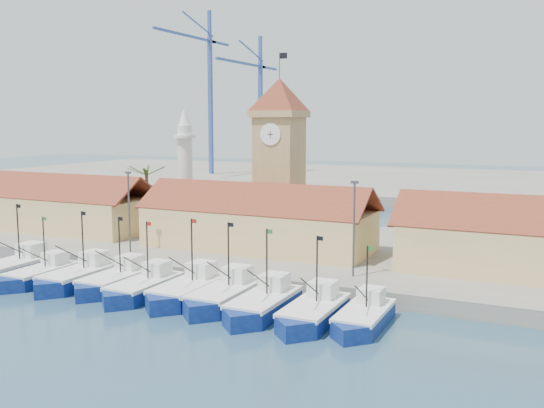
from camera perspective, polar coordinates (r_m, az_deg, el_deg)
The scene contains 21 objects.
ground at distance 54.01m, azimuth -10.97°, elevation -9.54°, with size 400.00×400.00×0.00m, color #1D3D4E.
quay at distance 73.92m, azimuth 0.04°, elevation -4.13°, with size 140.00×32.00×1.50m, color gray.
terminal at distance 155.32m, azimuth 13.63°, elevation 1.93°, with size 240.00×80.00×2.00m, color gray.
boat_0 at distance 68.55m, azimuth -23.21°, elevation -5.64°, with size 3.83×10.48×7.93m.
boat_1 at distance 65.02m, azimuth -21.07°, elevation -6.32°, with size 3.35×9.16×6.93m.
boat_2 at distance 62.45m, azimuth -17.84°, elevation -6.66°, with size 3.72×10.18×7.70m.
boat_3 at distance 60.13m, azimuth -14.59°, elevation -7.12°, with size 3.55×9.72×7.36m.
boat_4 at distance 57.16m, azimuth -12.10°, elevation -7.82°, with size 3.51×9.61×7.28m.
boat_5 at distance 55.32m, azimuth -8.01°, elevation -8.20°, with size 3.73×10.22×7.73m.
boat_6 at distance 53.37m, azimuth -4.57°, elevation -8.74°, with size 3.71×10.16×7.69m.
boat_7 at distance 50.83m, azimuth -0.94°, elevation -9.58°, with size 3.63×9.95×7.53m.
boat_8 at distance 48.97m, azimuth 3.83°, elevation -10.29°, with size 3.53×9.68×7.33m.
boat_9 at distance 48.46m, azimuth 8.57°, elevation -10.64°, with size 3.24×8.87×6.71m.
hall_left at distance 88.64m, azimuth -20.21°, elevation -0.52°, with size 31.20×10.13×7.61m.
hall_center at distance 69.78m, azimuth -1.35°, elevation -2.13°, with size 27.04×10.13×7.61m.
clock_tower at distance 74.28m, azimuth 0.70°, elevation 4.65°, with size 5.80×5.80×22.70m.
minaret at distance 83.43m, azimuth -8.17°, elevation 3.36°, with size 3.00×3.00×16.30m.
palm_tree at distance 84.98m, azimuth -11.68°, elevation 1.00°, with size 5.60×5.03×8.39m.
lamp_posts at distance 62.17m, azimuth -4.24°, elevation -1.03°, with size 80.70×0.25×9.03m.
crane_blue_far at distance 166.10m, azimuth -6.15°, elevation 11.24°, with size 1.00×35.11×43.66m.
crane_blue_near at distance 165.32m, azimuth -1.36°, elevation 9.96°, with size 1.00×33.42×36.97m.
Camera 1 is at (30.69, -41.54, 15.80)m, focal length 40.00 mm.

